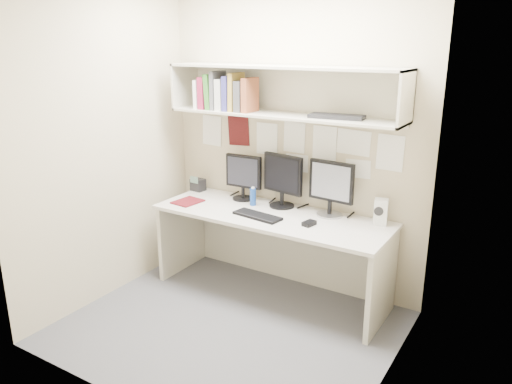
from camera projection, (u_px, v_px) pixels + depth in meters
The scene contains 19 objects.
floor at pixel (229, 327), 3.82m from camera, with size 2.40×2.00×0.01m, color #4C4C51.
wall_back at pixel (293, 139), 4.26m from camera, with size 2.40×0.02×2.60m, color #BAAD8E.
wall_front at pixel (117, 200), 2.63m from camera, with size 2.40×0.02×2.60m, color #BAAD8E.
wall_left at pixel (104, 144), 4.05m from camera, with size 0.02×2.00×2.60m, color #BAAD8E.
wall_right at pixel (398, 188), 2.85m from camera, with size 0.02×2.00×2.60m, color #BAAD8E.
desk at pixel (271, 254), 4.25m from camera, with size 2.00×0.70×0.73m.
overhead_hutch at pixel (286, 91), 4.03m from camera, with size 2.00×0.38×0.40m.
pinned_papers at pixel (292, 145), 4.27m from camera, with size 1.92×0.01×0.48m, color white, non-canonical shape.
monitor_left at pixel (243, 175), 4.46m from camera, with size 0.35×0.19×0.41m.
monitor_center at pixel (283, 178), 4.26m from camera, with size 0.39×0.22×0.46m.
monitor_right at pixel (331, 186), 4.03m from camera, with size 0.39×0.21×0.45m.
keyboard at pixel (257, 216), 4.06m from camera, with size 0.42×0.15×0.02m, color black.
mouse at pixel (309, 223), 3.87m from camera, with size 0.07×0.11×0.03m, color black.
speaker at pixel (381, 212), 3.87m from camera, with size 0.12×0.13×0.20m.
blue_bottle at pixel (253, 197), 4.34m from camera, with size 0.05×0.05×0.17m.
maroon_notebook at pixel (188, 202), 4.43m from camera, with size 0.20×0.25×0.01m, color #570F15.
desk_phone at pixel (198, 185), 4.77m from camera, with size 0.13×0.12×0.15m.
book_stack at pixel (226, 93), 4.22m from camera, with size 0.55×0.20×0.32m.
hutch_tray at pixel (337, 116), 3.79m from camera, with size 0.42×0.16×0.03m, color black.
Camera 1 is at (1.93, -2.75, 2.10)m, focal length 35.00 mm.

